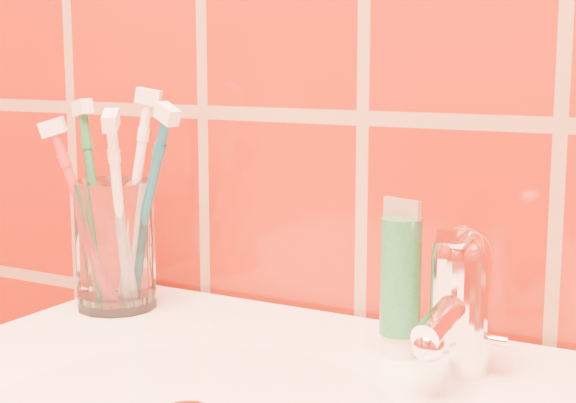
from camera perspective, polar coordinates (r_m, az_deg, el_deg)
The scene contains 8 objects.
glass_tumbler at distance 0.89m, azimuth -11.12°, elevation -2.76°, with size 0.08×0.08×0.13m, color white.
toothpaste_tube at distance 0.74m, azimuth 7.28°, elevation -5.28°, with size 0.04×0.03×0.13m.
faucet at distance 0.71m, azimuth 11.00°, elevation -5.96°, with size 0.05×0.11×0.12m.
toothbrush_0 at distance 0.89m, azimuth -9.93°, elevation 0.11°, with size 0.06×0.04×0.22m, color white, non-canonical shape.
toothbrush_1 at distance 0.88m, azimuth -13.02°, elevation -1.01°, with size 0.07×0.05×0.20m, color red, non-canonical shape.
toothbrush_2 at distance 0.85m, azimuth -10.83°, elevation -0.93°, with size 0.06×0.08×0.21m, color white, non-canonical shape.
toothbrush_3 at distance 0.86m, azimuth -9.19°, elevation -0.64°, with size 0.10×0.05×0.21m, color #0C546B, non-canonical shape.
toothbrush_4 at distance 0.90m, azimuth -12.39°, elevation -0.26°, with size 0.06×0.04×0.21m, color #1E733D, non-canonical shape.
Camera 1 is at (0.35, 0.44, 1.10)m, focal length 55.00 mm.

